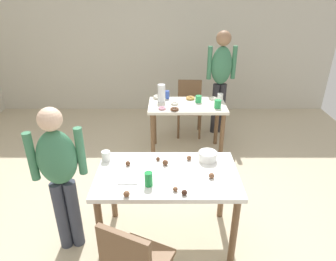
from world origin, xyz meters
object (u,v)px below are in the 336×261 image
at_px(dining_table_near, 168,183).
at_px(person_girl_near, 61,171).
at_px(pitcher_far, 162,93).
at_px(person_adult_far, 222,74).
at_px(soda_can, 149,179).
at_px(chair_far_table, 190,104).
at_px(dining_table_far, 188,113).
at_px(mixing_bowl, 208,156).

relative_size(dining_table_near, person_girl_near, 0.89).
relative_size(dining_table_near, pitcher_far, 5.06).
distance_m(dining_table_near, person_adult_far, 2.52).
xyz_separation_m(person_girl_near, soda_can, (0.75, -0.09, -0.02)).
distance_m(chair_far_table, person_girl_near, 2.75).
xyz_separation_m(dining_table_near, dining_table_far, (0.27, 1.68, -0.02)).
relative_size(person_adult_far, pitcher_far, 6.69).
bearing_deg(dining_table_near, chair_far_table, 81.42).
distance_m(dining_table_far, mixing_bowl, 1.48).
relative_size(person_girl_near, soda_can, 11.46).
bearing_deg(person_adult_far, soda_can, -111.18).
bearing_deg(chair_far_table, soda_can, -101.34).
xyz_separation_m(dining_table_near, chair_far_table, (0.35, 2.34, -0.15)).
bearing_deg(dining_table_far, soda_can, -102.80).
distance_m(mixing_bowl, pitcher_far, 1.64).
bearing_deg(dining_table_far, person_girl_near, -123.51).
bearing_deg(mixing_bowl, soda_can, -143.39).
distance_m(person_girl_near, pitcher_far, 2.05).
bearing_deg(pitcher_far, person_adult_far, 31.50).
xyz_separation_m(person_girl_near, person_adult_far, (1.73, 2.44, 0.17)).
xyz_separation_m(dining_table_far, person_adult_far, (0.56, 0.67, 0.37)).
bearing_deg(pitcher_far, person_girl_near, -113.46).
relative_size(dining_table_near, person_adult_far, 0.76).
bearing_deg(chair_far_table, pitcher_far, -128.62).
xyz_separation_m(person_girl_near, pitcher_far, (0.82, 1.88, 0.04)).
distance_m(person_girl_near, person_adult_far, 2.99).
xyz_separation_m(chair_far_table, person_adult_far, (0.47, 0.01, 0.50)).
distance_m(chair_far_table, person_adult_far, 0.69).
xyz_separation_m(dining_table_near, person_adult_far, (0.83, 2.35, 0.35)).
xyz_separation_m(dining_table_far, mixing_bowl, (0.11, -1.47, 0.17)).
bearing_deg(dining_table_near, person_adult_far, 70.61).
distance_m(dining_table_near, soda_can, 0.28).
bearing_deg(chair_far_table, person_girl_near, -117.32).
height_order(person_adult_far, soda_can, person_adult_far).
xyz_separation_m(chair_far_table, soda_can, (-0.50, -2.52, 0.31)).
relative_size(dining_table_near, dining_table_far, 1.16).
relative_size(chair_far_table, pitcher_far, 3.55).
bearing_deg(chair_far_table, dining_table_near, -98.58).
height_order(dining_table_far, mixing_bowl, mixing_bowl).
distance_m(person_adult_far, pitcher_far, 1.08).
distance_m(chair_far_table, pitcher_far, 0.80).
distance_m(dining_table_near, mixing_bowl, 0.46).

